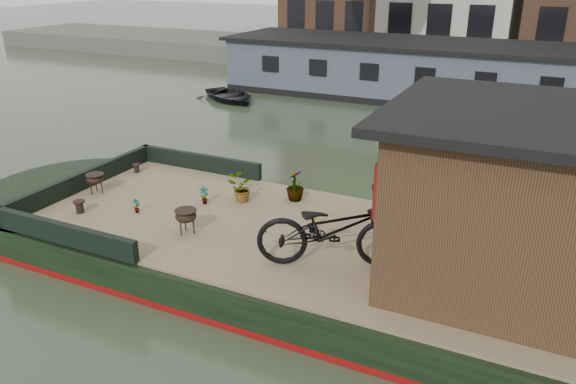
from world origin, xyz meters
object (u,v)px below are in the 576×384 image
at_px(cabin, 536,201).
at_px(bicycle, 332,229).
at_px(potted_plant_a, 204,195).
at_px(dinghy, 230,92).
at_px(brazier_rear, 96,184).
at_px(brazier_front, 186,221).

bearing_deg(cabin, bicycle, -164.88).
xyz_separation_m(potted_plant_a, dinghy, (-5.59, 10.05, -0.52)).
distance_m(potted_plant_a, brazier_rear, 2.22).
relative_size(bicycle, potted_plant_a, 6.35).
distance_m(brazier_front, dinghy, 12.72).
relative_size(bicycle, brazier_front, 5.27).
xyz_separation_m(potted_plant_a, brazier_rear, (-2.17, -0.46, 0.02)).
bearing_deg(dinghy, brazier_rear, -130.08).
relative_size(cabin, brazier_rear, 10.15).
distance_m(cabin, bicycle, 2.75).
bearing_deg(potted_plant_a, brazier_front, -69.73).
height_order(brazier_rear, dinghy, brazier_rear).
bearing_deg(cabin, brazier_rear, -179.43).
height_order(bicycle, brazier_front, bicycle).
relative_size(cabin, potted_plant_a, 11.60).
bearing_deg(brazier_front, dinghy, 118.23).
distance_m(bicycle, brazier_rear, 5.18).
xyz_separation_m(cabin, brazier_rear, (-7.71, -0.08, -1.03)).
distance_m(brazier_front, brazier_rear, 2.68).
height_order(potted_plant_a, dinghy, potted_plant_a).
distance_m(bicycle, dinghy, 14.07).
height_order(bicycle, brazier_rear, bicycle).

